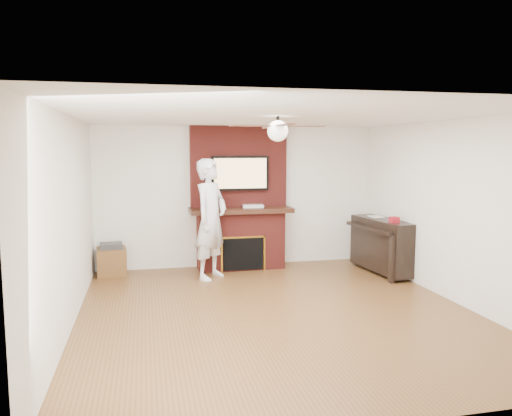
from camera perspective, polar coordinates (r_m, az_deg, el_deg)
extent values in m
cube|color=brown|center=(6.61, 2.39, -12.56)|extent=(5.36, 5.86, 0.18)
cube|color=white|center=(6.26, 2.52, 11.27)|extent=(5.36, 5.86, 0.18)
cube|color=silver|center=(9.05, -2.21, 1.37)|extent=(5.36, 0.18, 2.50)
cube|color=silver|center=(3.67, 14.10, -6.74)|extent=(5.36, 0.18, 2.50)
cube|color=silver|center=(6.16, -21.50, -1.61)|extent=(0.18, 5.86, 2.50)
cube|color=silver|center=(7.40, 22.20, -0.32)|extent=(0.18, 5.86, 2.50)
cube|color=maroon|center=(8.83, -1.79, -3.68)|extent=(1.50, 0.50, 1.00)
cube|color=black|center=(8.71, -1.77, -0.22)|extent=(1.78, 0.64, 0.08)
cube|color=maroon|center=(8.83, -2.01, 4.75)|extent=(1.70, 0.20, 1.42)
cube|color=black|center=(8.62, -1.47, -5.26)|extent=(0.70, 0.06, 0.55)
cube|color=#BF8C2D|center=(8.56, -1.47, -3.37)|extent=(0.78, 0.02, 0.03)
cube|color=#BF8C2D|center=(8.55, -3.94, -5.37)|extent=(0.03, 0.02, 0.61)
cube|color=#BF8C2D|center=(8.69, 0.98, -5.16)|extent=(0.03, 0.02, 0.61)
cube|color=black|center=(8.70, -1.83, 3.99)|extent=(1.00, 0.07, 0.60)
cube|color=#F1C580|center=(8.66, -1.78, 3.98)|extent=(0.92, 0.01, 0.52)
cylinder|color=black|center=(6.25, 2.51, 9.80)|extent=(0.04, 0.04, 0.14)
sphere|color=white|center=(6.25, 2.50, 8.80)|extent=(0.26, 0.26, 0.26)
cube|color=black|center=(6.34, 5.42, 9.28)|extent=(0.55, 0.11, 0.01)
cube|color=black|center=(6.57, 1.75, 9.22)|extent=(0.11, 0.55, 0.01)
cube|color=black|center=(6.17, -0.49, 9.39)|extent=(0.55, 0.11, 0.01)
cube|color=black|center=(5.93, 3.35, 9.48)|extent=(0.11, 0.55, 0.01)
imported|color=silver|center=(8.07, -5.19, -1.28)|extent=(0.82, 0.85, 1.95)
cube|color=brown|center=(8.73, -16.17, -5.90)|extent=(0.51, 0.51, 0.45)
cube|color=#303133|center=(8.68, -16.23, -4.16)|extent=(0.38, 0.32, 0.09)
cube|color=black|center=(8.74, 14.24, -4.07)|extent=(0.57, 1.45, 0.87)
cube|color=black|center=(8.14, 15.26, -5.67)|extent=(0.07, 0.11, 0.76)
cube|color=black|center=(9.25, 11.62, -4.09)|extent=(0.07, 0.11, 0.76)
cube|color=black|center=(8.58, 12.87, -2.24)|extent=(0.30, 1.31, 0.05)
cube|color=silver|center=(8.91, 13.54, -0.97)|extent=(0.20, 0.27, 0.01)
cube|color=#A81420|center=(8.33, 15.51, -1.29)|extent=(0.13, 0.13, 0.09)
cube|color=silver|center=(8.73, -0.36, 0.23)|extent=(0.38, 0.24, 0.05)
cylinder|color=red|center=(8.76, -2.73, -6.75)|extent=(0.07, 0.07, 0.11)
cylinder|color=#4C702C|center=(8.76, -1.14, -6.80)|extent=(0.07, 0.07, 0.09)
cylinder|color=beige|center=(8.82, -1.15, -6.67)|extent=(0.07, 0.07, 0.10)
cylinder|color=#2B4C82|center=(8.80, -0.34, -6.79)|extent=(0.06, 0.06, 0.07)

